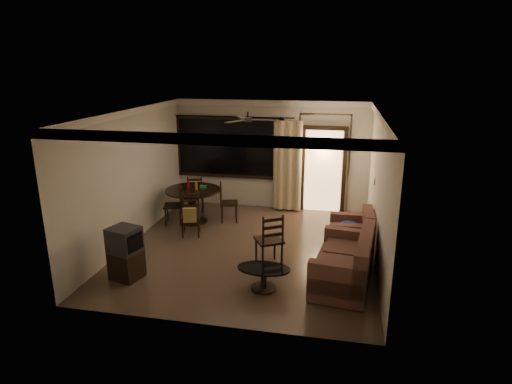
% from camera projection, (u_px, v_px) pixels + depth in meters
% --- Properties ---
extents(ground, '(5.50, 5.50, 0.00)m').
position_uv_depth(ground, '(248.00, 248.00, 8.84)').
color(ground, '#7F6651').
rests_on(ground, ground).
extents(room_shell, '(5.50, 6.70, 5.50)m').
position_uv_depth(room_shell, '(290.00, 147.00, 9.86)').
color(room_shell, beige).
rests_on(room_shell, ground).
extents(dining_table, '(1.30, 1.30, 1.03)m').
position_uv_depth(dining_table, '(193.00, 196.00, 10.17)').
color(dining_table, black).
rests_on(dining_table, ground).
extents(dining_chair_west, '(0.52, 0.52, 0.95)m').
position_uv_depth(dining_chair_west, '(174.00, 212.00, 10.14)').
color(dining_chair_west, black).
rests_on(dining_chair_west, ground).
extents(dining_chair_east, '(0.52, 0.52, 0.95)m').
position_uv_depth(dining_chair_east, '(229.00, 210.00, 10.33)').
color(dining_chair_east, black).
rests_on(dining_chair_east, ground).
extents(dining_chair_south, '(0.52, 0.56, 0.95)m').
position_uv_depth(dining_chair_south, '(191.00, 222.00, 9.45)').
color(dining_chair_south, black).
rests_on(dining_chair_south, ground).
extents(dining_chair_north, '(0.52, 0.52, 0.95)m').
position_uv_depth(dining_chair_north, '(196.00, 200.00, 11.03)').
color(dining_chair_north, black).
rests_on(dining_chair_north, ground).
extents(tv_cabinet, '(0.60, 0.57, 0.95)m').
position_uv_depth(tv_cabinet, '(126.00, 253.00, 7.51)').
color(tv_cabinet, black).
rests_on(tv_cabinet, ground).
extents(sofa, '(1.12, 1.81, 0.91)m').
position_uv_depth(sofa, '(347.00, 264.00, 7.33)').
color(sofa, '#44261F').
rests_on(sofa, ground).
extents(armchair, '(0.86, 0.86, 0.85)m').
position_uv_depth(armchair, '(353.00, 234.00, 8.67)').
color(armchair, '#44261F').
rests_on(armchair, ground).
extents(coffee_table, '(0.89, 0.54, 0.39)m').
position_uv_depth(coffee_table, '(264.00, 275.00, 7.19)').
color(coffee_table, black).
rests_on(coffee_table, ground).
extents(side_chair, '(0.64, 0.64, 1.06)m').
position_uv_depth(side_chair, '(269.00, 250.00, 8.04)').
color(side_chair, black).
rests_on(side_chair, ground).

